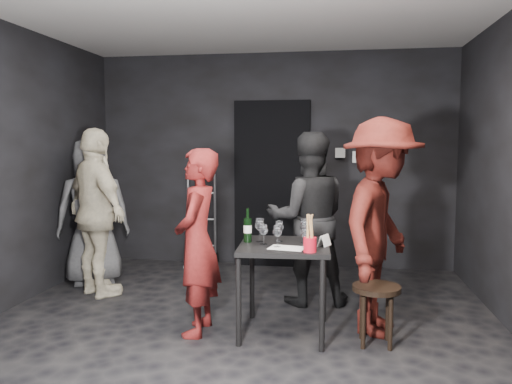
% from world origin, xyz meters
% --- Properties ---
extents(floor, '(4.50, 5.00, 0.02)m').
position_xyz_m(floor, '(0.00, 0.00, 0.00)').
color(floor, black).
rests_on(floor, ground).
extents(wall_back, '(4.50, 0.04, 2.70)m').
position_xyz_m(wall_back, '(0.00, 2.50, 1.35)').
color(wall_back, black).
rests_on(wall_back, ground).
extents(wall_front, '(4.50, 0.04, 2.70)m').
position_xyz_m(wall_front, '(0.00, -2.50, 1.35)').
color(wall_front, black).
rests_on(wall_front, ground).
extents(doorway, '(0.95, 0.10, 2.10)m').
position_xyz_m(doorway, '(0.00, 2.44, 1.05)').
color(doorway, black).
rests_on(doorway, ground).
extents(wallbox_upper, '(0.12, 0.06, 0.12)m').
position_xyz_m(wallbox_upper, '(0.85, 2.45, 1.45)').
color(wallbox_upper, '#B7B7B2').
rests_on(wallbox_upper, wall_back).
extents(wallbox_lower, '(0.10, 0.06, 0.14)m').
position_xyz_m(wallbox_lower, '(1.05, 2.45, 1.40)').
color(wallbox_lower, '#B7B7B2').
rests_on(wallbox_lower, wall_back).
extents(hand_truck, '(0.39, 0.34, 1.18)m').
position_xyz_m(hand_truck, '(-0.90, 2.33, 0.22)').
color(hand_truck, '#B2B2B7').
rests_on(hand_truck, floor).
extents(tasting_table, '(0.72, 0.72, 0.75)m').
position_xyz_m(tasting_table, '(0.39, 0.17, 0.65)').
color(tasting_table, black).
rests_on(tasting_table, floor).
extents(stool, '(0.37, 0.37, 0.47)m').
position_xyz_m(stool, '(1.12, 0.05, 0.38)').
color(stool, black).
rests_on(stool, floor).
extents(server_red, '(0.39, 0.58, 1.56)m').
position_xyz_m(server_red, '(-0.32, 0.08, 0.78)').
color(server_red, maroon).
rests_on(server_red, floor).
extents(woman_black, '(0.98, 0.64, 1.88)m').
position_xyz_m(woman_black, '(0.53, 1.01, 0.94)').
color(woman_black, black).
rests_on(woman_black, floor).
extents(man_maroon, '(1.06, 1.50, 2.11)m').
position_xyz_m(man_maroon, '(1.16, 0.33, 1.05)').
color(man_maroon, '#49140F').
rests_on(man_maroon, floor).
extents(bystander_cream, '(1.26, 1.14, 1.98)m').
position_xyz_m(bystander_cream, '(-1.61, 0.91, 0.99)').
color(bystander_cream, beige).
rests_on(bystander_cream, floor).
extents(bystander_grey, '(0.99, 0.81, 1.78)m').
position_xyz_m(bystander_grey, '(-1.86, 1.32, 0.89)').
color(bystander_grey, '#5D5D5E').
rests_on(bystander_grey, floor).
extents(tasting_mat, '(0.30, 0.22, 0.00)m').
position_xyz_m(tasting_mat, '(0.42, 0.01, 0.75)').
color(tasting_mat, white).
rests_on(tasting_mat, tasting_table).
extents(wine_glass_a, '(0.08, 0.08, 0.18)m').
position_xyz_m(wine_glass_a, '(0.22, 0.12, 0.84)').
color(wine_glass_a, white).
rests_on(wine_glass_a, tasting_table).
extents(wine_glass_b, '(0.11, 0.11, 0.22)m').
position_xyz_m(wine_glass_b, '(0.18, 0.22, 0.86)').
color(wine_glass_b, white).
rests_on(wine_glass_b, tasting_table).
extents(wine_glass_c, '(0.08, 0.08, 0.19)m').
position_xyz_m(wine_glass_c, '(0.33, 0.26, 0.85)').
color(wine_glass_c, white).
rests_on(wine_glass_c, tasting_table).
extents(wine_glass_d, '(0.10, 0.10, 0.19)m').
position_xyz_m(wine_glass_d, '(0.34, 0.04, 0.85)').
color(wine_glass_d, white).
rests_on(wine_glass_d, tasting_table).
extents(wine_glass_e, '(0.07, 0.07, 0.18)m').
position_xyz_m(wine_glass_e, '(0.56, 0.03, 0.84)').
color(wine_glass_e, white).
rests_on(wine_glass_e, tasting_table).
extents(wine_glass_f, '(0.09, 0.09, 0.22)m').
position_xyz_m(wine_glass_f, '(0.55, 0.23, 0.86)').
color(wine_glass_f, white).
rests_on(wine_glass_f, tasting_table).
extents(wine_bottle, '(0.07, 0.07, 0.28)m').
position_xyz_m(wine_bottle, '(0.08, 0.21, 0.86)').
color(wine_bottle, black).
rests_on(wine_bottle, tasting_table).
extents(breadstick_cup, '(0.10, 0.10, 0.31)m').
position_xyz_m(breadstick_cup, '(0.61, -0.09, 0.89)').
color(breadstick_cup, red).
rests_on(breadstick_cup, tasting_table).
extents(reserved_card, '(0.12, 0.14, 0.09)m').
position_xyz_m(reserved_card, '(0.70, 0.13, 0.80)').
color(reserved_card, white).
rests_on(reserved_card, tasting_table).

